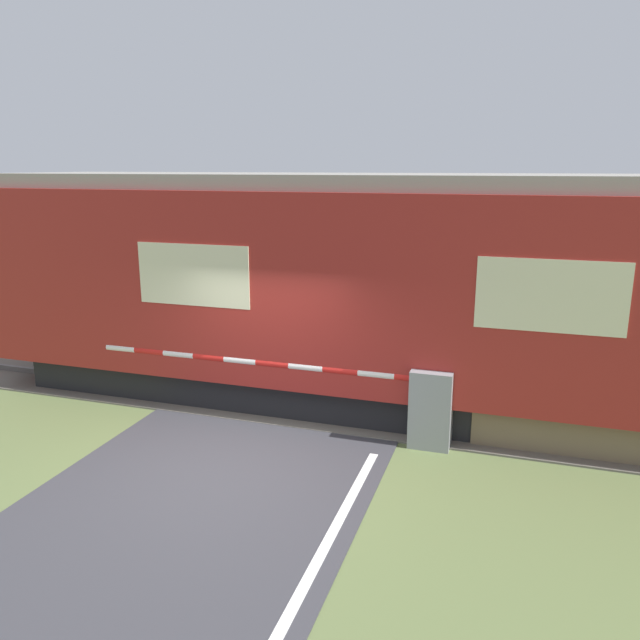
{
  "coord_description": "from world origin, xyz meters",
  "views": [
    {
      "loc": [
        3.57,
        -6.97,
        4.01
      ],
      "look_at": [
        0.62,
        2.18,
        1.62
      ],
      "focal_mm": 35.0,
      "sensor_mm": 36.0,
      "label": 1
    }
  ],
  "objects": [
    {
      "name": "roadside_fence",
      "position": [
        4.74,
        1.78,
        0.55
      ],
      "size": [
        3.33,
        0.06,
        1.1
      ],
      "color": "#726047",
      "rests_on": "ground_plane"
    },
    {
      "name": "track_bed",
      "position": [
        0.0,
        3.11,
        0.02
      ],
      "size": [
        36.0,
        3.2,
        0.13
      ],
      "color": "#666056",
      "rests_on": "ground_plane"
    },
    {
      "name": "ground_plane",
      "position": [
        0.0,
        0.0,
        0.0
      ],
      "size": [
        80.0,
        80.0,
        0.0
      ],
      "primitive_type": "plane",
      "color": "#5B6B3D"
    },
    {
      "name": "crossing_barrier",
      "position": [
        2.02,
        1.58,
        0.66
      ],
      "size": [
        5.89,
        0.44,
        1.17
      ],
      "color": "gray",
      "rests_on": "ground_plane"
    },
    {
      "name": "signal_post",
      "position": [
        2.46,
        1.75,
        1.92
      ],
      "size": [
        0.8,
        0.26,
        3.38
      ],
      "color": "gray",
      "rests_on": "ground_plane"
    },
    {
      "name": "train",
      "position": [
        3.99,
        3.11,
        1.98
      ],
      "size": [
        19.1,
        3.14,
        3.87
      ],
      "color": "black",
      "rests_on": "ground_plane"
    }
  ]
}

